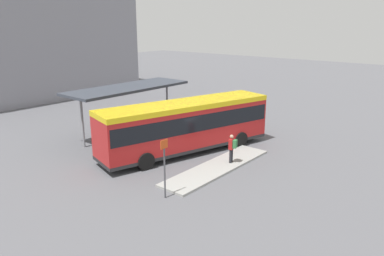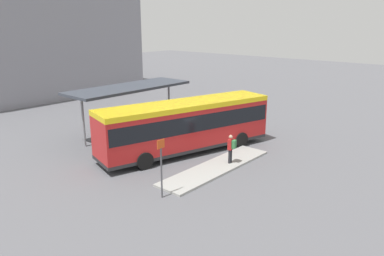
{
  "view_description": "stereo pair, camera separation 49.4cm",
  "coord_description": "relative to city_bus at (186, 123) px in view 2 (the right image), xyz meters",
  "views": [
    {
      "loc": [
        -16.68,
        -14.34,
        7.84
      ],
      "look_at": [
        0.55,
        0.0,
        1.42
      ],
      "focal_mm": 35.0,
      "sensor_mm": 36.0,
      "label": 1
    },
    {
      "loc": [
        -16.36,
        -14.72,
        7.84
      ],
      "look_at": [
        0.55,
        0.0,
        1.42
      ],
      "focal_mm": 35.0,
      "sensor_mm": 36.0,
      "label": 2
    }
  ],
  "objects": [
    {
      "name": "station_shelter",
      "position": [
        0.37,
        5.67,
        1.45
      ],
      "size": [
        9.19,
        3.12,
        3.45
      ],
      "color": "#383D47",
      "rests_on": "ground_plane"
    },
    {
      "name": "bicycle_orange",
      "position": [
        7.9,
        2.21,
        -1.51
      ],
      "size": [
        0.48,
        1.54,
        0.67
      ],
      "rotation": [
        0.0,
        0.0,
        1.54
      ],
      "color": "black",
      "rests_on": "ground_plane"
    },
    {
      "name": "curb_island",
      "position": [
        -0.92,
        -3.07,
        -1.79
      ],
      "size": [
        7.92,
        1.8,
        0.12
      ],
      "color": "#9E9E99",
      "rests_on": "ground_plane"
    },
    {
      "name": "pedestrian_waiting",
      "position": [
        0.02,
        -3.36,
        -0.79
      ],
      "size": [
        0.44,
        0.48,
        1.64
      ],
      "rotation": [
        0.0,
        0.0,
        1.82
      ],
      "color": "#232328",
      "rests_on": "curb_island"
    },
    {
      "name": "station_building",
      "position": [
        3.3,
        25.6,
        4.68
      ],
      "size": [
        21.56,
        11.77,
        13.06
      ],
      "color": "gray",
      "rests_on": "ground_plane"
    },
    {
      "name": "platform_sign",
      "position": [
        -5.41,
        -3.35,
        -0.29
      ],
      "size": [
        0.44,
        0.08,
        2.8
      ],
      "color": "#4C4C51",
      "rests_on": "ground_plane"
    },
    {
      "name": "city_bus",
      "position": [
        0.0,
        0.0,
        0.0
      ],
      "size": [
        11.36,
        5.33,
        3.16
      ],
      "rotation": [
        0.0,
        0.0,
        -0.27
      ],
      "color": "red",
      "rests_on": "ground_plane"
    },
    {
      "name": "potted_planter_near_shelter",
      "position": [
        0.24,
        2.83,
        -1.13
      ],
      "size": [
        0.83,
        0.83,
        1.37
      ],
      "color": "slate",
      "rests_on": "ground_plane"
    },
    {
      "name": "bicycle_white",
      "position": [
        7.78,
        3.7,
        -1.49
      ],
      "size": [
        0.48,
        1.63,
        0.71
      ],
      "rotation": [
        0.0,
        0.0,
        -1.65
      ],
      "color": "black",
      "rests_on": "ground_plane"
    },
    {
      "name": "bicycle_black",
      "position": [
        8.12,
        2.96,
        -1.47
      ],
      "size": [
        0.48,
        1.76,
        0.76
      ],
      "rotation": [
        0.0,
        0.0,
        -1.53
      ],
      "color": "black",
      "rests_on": "ground_plane"
    },
    {
      "name": "ground_plane",
      "position": [
        -0.01,
        0.0,
        -1.85
      ],
      "size": [
        120.0,
        120.0,
        0.0
      ],
      "primitive_type": "plane",
      "color": "#5B5B60"
    },
    {
      "name": "bicycle_red",
      "position": [
        8.02,
        4.44,
        -1.48
      ],
      "size": [
        0.48,
        1.72,
        0.74
      ],
      "rotation": [
        0.0,
        0.0,
        -1.63
      ],
      "color": "black",
      "rests_on": "ground_plane"
    }
  ]
}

